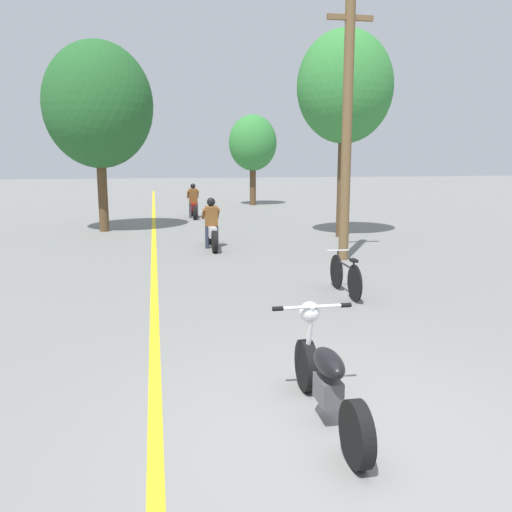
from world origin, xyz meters
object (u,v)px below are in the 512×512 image
bicycle_parked (345,276)px  motorcycle_rider_lead (211,229)px  roadside_tree_left (98,105)px  roadside_tree_right_near (345,88)px  roadside_tree_right_far (253,143)px  motorcycle_foreground (326,378)px  motorcycle_rider_far (193,205)px  utility_pole (347,127)px

bicycle_parked → motorcycle_rider_lead: bearing=108.6°
roadside_tree_left → roadside_tree_right_near: bearing=-19.6°
roadside_tree_left → motorcycle_rider_lead: (3.24, -4.10, -3.62)m
roadside_tree_right_far → motorcycle_foreground: roadside_tree_right_far is taller
roadside_tree_right_far → roadside_tree_right_near: bearing=-86.4°
motorcycle_rider_lead → bicycle_parked: bearing=-71.4°
roadside_tree_right_near → motorcycle_rider_far: (-4.23, 6.23, -4.03)m
bicycle_parked → roadside_tree_right_near: bearing=71.2°
motorcycle_rider_far → motorcycle_foreground: bearing=-90.0°
roadside_tree_left → bicycle_parked: (5.12, -9.70, -3.80)m
roadside_tree_left → motorcycle_foreground: bearing=-77.1°
roadside_tree_right_far → roadside_tree_left: roadside_tree_left is taller
roadside_tree_right_far → motorcycle_foreground: size_ratio=2.23×
motorcycle_rider_far → bicycle_parked: (1.83, -13.26, -0.17)m
roadside_tree_left → roadside_tree_right_far: bearing=53.0°
utility_pole → roadside_tree_left: 9.00m
roadside_tree_right_near → motorcycle_rider_lead: 6.04m
motorcycle_foreground → bicycle_parked: 4.92m
roadside_tree_right_near → bicycle_parked: size_ratio=3.85×
utility_pole → motorcycle_foreground: utility_pole is taller
roadside_tree_right_near → motorcycle_rider_far: bearing=124.2°
utility_pole → roadside_tree_right_far: 15.39m
motorcycle_foreground → roadside_tree_right_far: bearing=81.5°
roadside_tree_left → motorcycle_rider_far: roadside_tree_left is taller
roadside_tree_right_near → utility_pole: bearing=-108.5°
roadside_tree_left → motorcycle_foreground: size_ratio=3.00×
roadside_tree_right_far → motorcycle_rider_far: 6.97m
motorcycle_foreground → bicycle_parked: bearing=68.0°
roadside_tree_left → bicycle_parked: roadside_tree_left is taller
utility_pole → bicycle_parked: bearing=-109.1°
motorcycle_foreground → motorcycle_rider_far: size_ratio=1.01×
motorcycle_rider_lead → bicycle_parked: motorcycle_rider_lead is taller
utility_pole → roadside_tree_right_near: bearing=71.5°
motorcycle_rider_far → roadside_tree_left: bearing=-132.7°
roadside_tree_right_near → roadside_tree_left: size_ratio=1.01×
roadside_tree_right_far → bicycle_parked: bearing=-95.1°
roadside_tree_right_far → motorcycle_rider_far: roadside_tree_right_far is taller
roadside_tree_left → motorcycle_foreground: 15.10m
roadside_tree_left → motorcycle_rider_lead: bearing=-51.7°
motorcycle_rider_lead → motorcycle_rider_far: (0.05, 7.66, -0.00)m
utility_pole → roadside_tree_right_near: size_ratio=0.99×
motorcycle_rider_far → bicycle_parked: 13.39m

